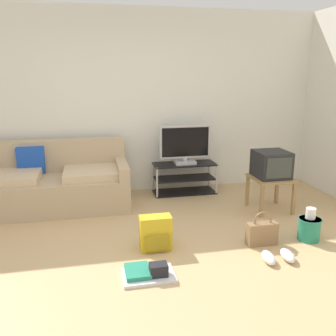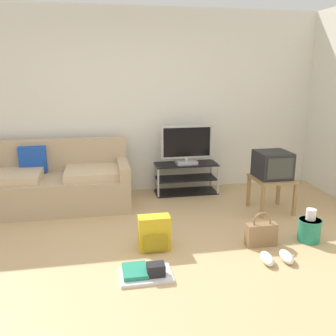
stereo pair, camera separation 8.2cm
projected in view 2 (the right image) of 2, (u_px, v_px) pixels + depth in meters
name	position (u px, v px, depth m)	size (l,w,h in m)	color
ground_plane	(147.00, 268.00, 3.47)	(9.00, 9.80, 0.02)	tan
wall_back	(124.00, 103.00, 5.45)	(9.00, 0.10, 2.70)	silver
couch	(55.00, 183.00, 4.99)	(1.99, 0.93, 0.87)	tan
tv_stand	(186.00, 178.00, 5.57)	(0.94, 0.39, 0.46)	black
flat_tv	(187.00, 145.00, 5.42)	(0.76, 0.22, 0.58)	#B2B2B7
side_table	(272.00, 183.00, 4.79)	(0.50, 0.50, 0.46)	#9E7A4C
crt_tv	(273.00, 165.00, 4.74)	(0.42, 0.43, 0.34)	#232326
backpack	(154.00, 233.00, 3.78)	(0.33, 0.24, 0.36)	gold
handbag	(261.00, 234.00, 3.87)	(0.33, 0.12, 0.38)	olive
cleaning_bucket	(309.00, 228.00, 3.97)	(0.25, 0.25, 0.37)	#238466
sneakers_pair	(277.00, 258.00, 3.55)	(0.35, 0.27, 0.09)	white
floor_tray	(145.00, 273.00, 3.29)	(0.47, 0.33, 0.14)	silver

